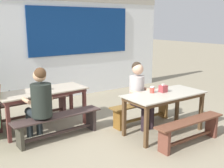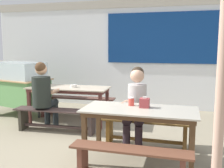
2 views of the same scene
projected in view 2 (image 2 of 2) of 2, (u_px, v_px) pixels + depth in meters
The scene contains 15 objects.
ground_plane at pixel (86, 145), 4.24m from camera, with size 40.00×40.00×0.00m, color gray.
backdrop_wall at pixel (128, 51), 6.81m from camera, with size 7.28×0.23×2.70m.
dining_table_far at pixel (69, 91), 5.40m from camera, with size 1.66×0.72×0.74m.
dining_table_near at pixel (140, 115), 3.55m from camera, with size 1.51×0.71×0.74m.
bench_far_back at pixel (79, 103), 6.03m from camera, with size 1.64×0.35×0.42m.
bench_far_front at pixel (57, 117), 4.87m from camera, with size 1.60×0.37×0.42m.
bench_near_back at pixel (146, 129), 4.18m from camera, with size 1.43×0.26×0.42m.
bench_near_front at pixel (130, 161), 3.04m from camera, with size 1.40×0.26×0.42m.
food_cart at pixel (18, 85), 6.07m from camera, with size 1.83×1.19×1.20m.
person_left_back_turned at pixel (43, 92), 4.94m from camera, with size 0.46×0.60×1.28m.
person_right_near_table at pixel (136, 103), 4.09m from camera, with size 0.40×0.53×1.25m.
tissue_box at pixel (145, 103), 3.60m from camera, with size 0.13×0.11×0.15m.
condiment_jar at pixel (131, 101), 3.73m from camera, with size 0.08×0.08×0.12m.
soup_bowl at pixel (74, 86), 5.36m from camera, with size 0.13×0.13×0.05m, color silver.
wooden_support_post at pixel (221, 92), 2.49m from camera, with size 0.10×0.10×2.29m, color tan.
Camera 2 is at (1.47, -3.81, 1.57)m, focal length 42.88 mm.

